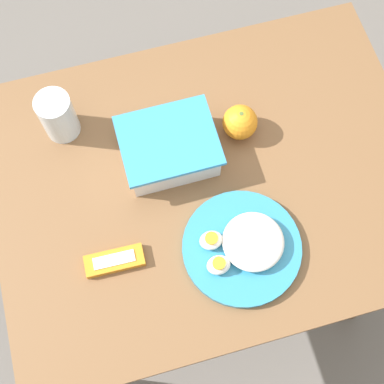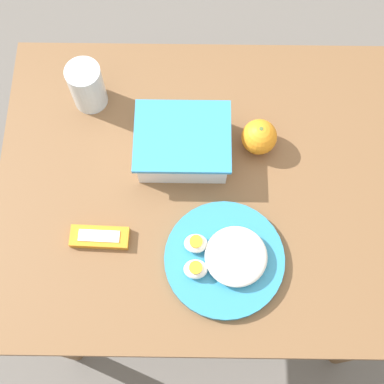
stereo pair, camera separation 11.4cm
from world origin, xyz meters
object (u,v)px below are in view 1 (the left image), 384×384
Objects in this scene: rice_plate at (244,246)px; candy_bar at (115,261)px; food_container at (169,149)px; drinking_glass at (58,116)px; orange_fruit at (240,122)px.

candy_bar is (-0.27, 0.04, -0.01)m from rice_plate.
food_container is 0.25m from drinking_glass.
rice_plate is 2.00× the size of candy_bar.
orange_fruit reaches higher than candy_bar.
rice_plate is (-0.07, -0.27, -0.02)m from orange_fruit.
rice_plate is at bearing -105.45° from orange_fruit.
drinking_glass reaches higher than food_container.
candy_bar is at bearing -146.60° from orange_fruit.
orange_fruit is 0.66× the size of drinking_glass.
rice_plate is 0.49m from drinking_glass.
drinking_glass is at bearing 148.92° from food_container.
drinking_glass reaches higher than rice_plate.
candy_bar is (-0.34, -0.22, -0.03)m from orange_fruit.
food_container is 1.66× the size of candy_bar.
candy_bar is (-0.17, -0.21, -0.03)m from food_container.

